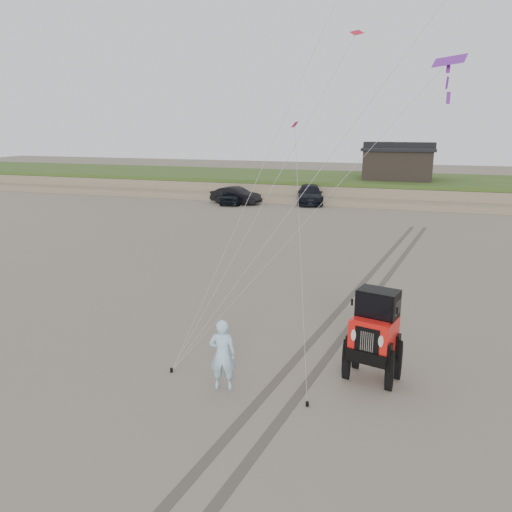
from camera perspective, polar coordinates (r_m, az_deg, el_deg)
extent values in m
plane|color=#6B6054|center=(13.72, 0.19, -14.00)|extent=(160.00, 160.00, 0.00)
cube|color=#7A6B54|center=(49.96, 13.47, 7.58)|extent=(160.00, 12.00, 1.40)
cube|color=#2D4719|center=(49.86, 13.53, 8.55)|extent=(160.00, 12.00, 0.35)
cube|color=#7A6B54|center=(43.59, 12.75, 6.03)|extent=(160.00, 3.50, 0.50)
cube|color=black|center=(48.64, 15.92, 10.00)|extent=(6.00, 5.00, 2.60)
cube|color=black|center=(48.55, 16.04, 11.67)|extent=(6.40, 5.40, 0.25)
cube|color=black|center=(48.54, 16.07, 12.11)|extent=(6.40, 1.20, 0.50)
imported|color=black|center=(43.44, -2.61, 7.00)|extent=(2.29, 4.53, 1.48)
imported|color=black|center=(43.29, -2.32, 6.95)|extent=(4.56, 2.19, 1.44)
imported|color=black|center=(43.69, 6.18, 7.02)|extent=(3.32, 5.69, 1.55)
imported|color=#99DDED|center=(12.96, -3.86, -11.17)|extent=(0.77, 0.60, 1.89)
cube|color=red|center=(21.69, 11.45, 23.75)|extent=(0.54, 0.51, 0.28)
cube|color=#6C1B99|center=(23.01, 21.26, 20.11)|extent=(1.38, 1.07, 0.55)
cube|color=#D51A7F|center=(19.97, 4.46, 14.76)|extent=(0.22, 0.45, 0.25)
cylinder|color=black|center=(14.28, -9.64, -12.73)|extent=(0.08, 0.08, 0.12)
cylinder|color=black|center=(12.65, 5.88, -16.47)|extent=(0.08, 0.08, 0.12)
cube|color=#4C443D|center=(20.66, 11.16, -4.15)|extent=(4.42, 29.74, 0.01)
cube|color=#4C443D|center=(20.60, 13.37, -4.34)|extent=(4.42, 29.74, 0.01)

